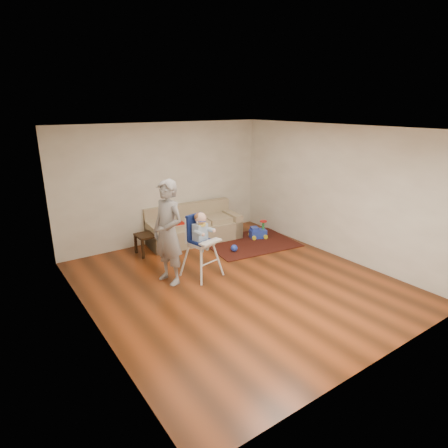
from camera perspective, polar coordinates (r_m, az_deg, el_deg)
ground at (r=6.84m, az=1.94°, el=-8.86°), size 5.50×5.50×0.00m
room_envelope at (r=6.65m, az=-0.62°, el=7.48°), size 5.04×5.52×2.72m
sofa at (r=8.70m, az=-4.64°, el=0.01°), size 2.23×1.08×0.83m
side_table at (r=8.15m, az=-11.55°, el=-3.01°), size 0.44×0.44×0.44m
area_rug at (r=8.68m, az=4.04°, el=-2.87°), size 2.14×1.71×0.02m
ride_on_toy at (r=8.94m, az=5.22°, el=-0.81°), size 0.45×0.38×0.42m
toy_ball at (r=8.13m, az=1.56°, el=-3.68°), size 0.15×0.15×0.15m
high_chair at (r=6.87m, az=-3.50°, el=-3.33°), size 0.68×0.68×1.24m
adult at (r=6.58m, az=-8.51°, el=-1.30°), size 0.60×0.77×1.87m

